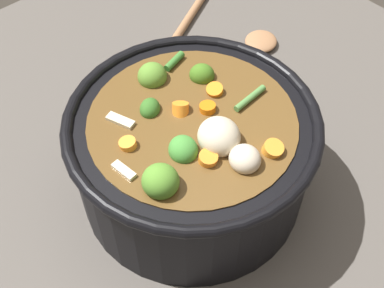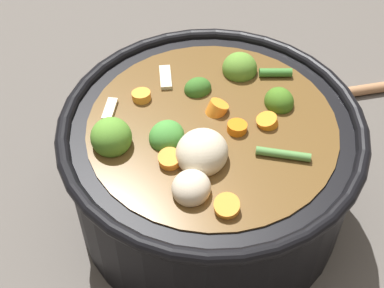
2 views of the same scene
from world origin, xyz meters
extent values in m
plane|color=#514C47|center=(0.00, 0.00, 0.00)|extent=(1.10, 1.10, 0.00)
cylinder|color=black|center=(0.00, 0.00, 0.07)|extent=(0.30, 0.30, 0.14)
torus|color=black|center=(0.00, 0.00, 0.14)|extent=(0.31, 0.31, 0.01)
cylinder|color=brown|center=(0.00, 0.00, 0.07)|extent=(0.25, 0.25, 0.13)
ellipsoid|color=#428C37|center=(-0.04, -0.03, 0.14)|extent=(0.05, 0.05, 0.03)
ellipsoid|color=#346A24|center=(-0.03, 0.05, 0.14)|extent=(0.04, 0.04, 0.02)
ellipsoid|color=#41701E|center=(0.06, 0.05, 0.14)|extent=(0.04, 0.04, 0.03)
ellipsoid|color=#548D2E|center=(-0.09, -0.05, 0.15)|extent=(0.05, 0.05, 0.04)
ellipsoid|color=#598A30|center=(0.01, 0.09, 0.14)|extent=(0.05, 0.05, 0.03)
cylinder|color=orange|center=(-0.03, -0.06, 0.14)|extent=(0.02, 0.03, 0.02)
cylinder|color=orange|center=(0.02, 0.00, 0.14)|extent=(0.02, 0.02, 0.01)
cylinder|color=orange|center=(-0.08, 0.02, 0.14)|extent=(0.03, 0.03, 0.01)
cylinder|color=orange|center=(0.05, 0.02, 0.14)|extent=(0.03, 0.03, 0.02)
cylinder|color=orange|center=(0.00, 0.02, 0.14)|extent=(0.03, 0.03, 0.02)
cylinder|color=orange|center=(0.03, -0.10, 0.14)|extent=(0.02, 0.03, 0.02)
ellipsoid|color=beige|center=(0.00, -0.09, 0.14)|extent=(0.04, 0.04, 0.03)
ellipsoid|color=beige|center=(0.00, -0.04, 0.15)|extent=(0.06, 0.06, 0.04)
cylinder|color=#3A762E|center=(0.05, 0.09, 0.14)|extent=(0.04, 0.02, 0.01)
cylinder|color=#518541|center=(0.07, -0.02, 0.14)|extent=(0.05, 0.01, 0.01)
cube|color=beige|center=(-0.11, -0.01, 0.14)|extent=(0.01, 0.03, 0.01)
cube|color=beige|center=(-0.06, 0.06, 0.14)|extent=(0.02, 0.04, 0.01)
camera|label=1|loc=(-0.27, -0.29, 0.58)|focal=46.96mm
camera|label=2|loc=(0.08, -0.38, 0.55)|focal=53.16mm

